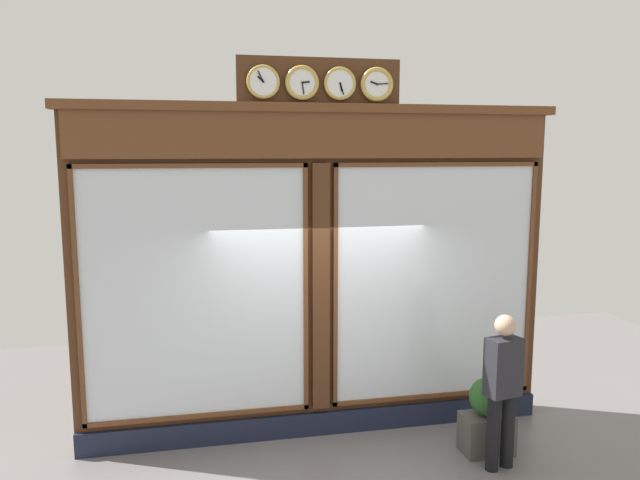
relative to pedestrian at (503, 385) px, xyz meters
name	(u,v)px	position (x,y,z in m)	size (l,w,h in m)	color
shop_facade	(318,271)	(1.72, -1.30, 1.04)	(5.66, 0.42, 4.39)	#4C2B16
pedestrian	(503,385)	(0.00, 0.00, 0.00)	(0.40, 0.29, 1.69)	black
planter_box	(486,433)	(-0.03, -0.35, -0.71)	(0.56, 0.36, 0.44)	#4C4742
planter_shrub	(488,397)	(-0.03, -0.35, -0.28)	(0.42, 0.42, 0.42)	#285623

